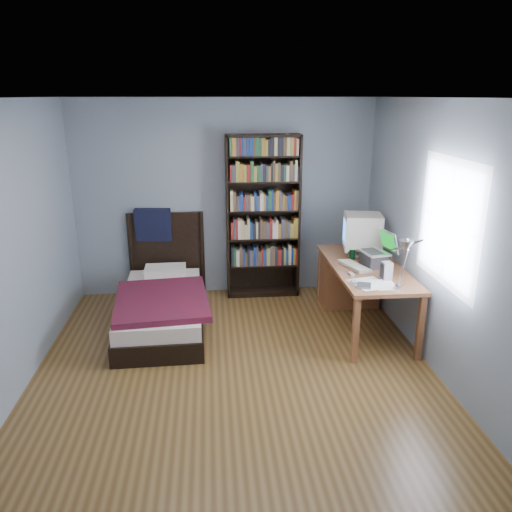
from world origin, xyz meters
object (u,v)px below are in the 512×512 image
laptop (375,256)px  bed (162,302)px  desk_lamp (405,251)px  soda_can (352,254)px  desk (353,277)px  speaker (387,271)px  bookshelf (263,217)px  keyboard (354,266)px  crt_monitor (361,231)px

laptop → bed: (-2.36, 0.32, -0.58)m
desk_lamp → soda_can: (-0.06, 1.34, -0.45)m
soda_can → bed: 2.25m
desk → speaker: speaker is taller
bookshelf → desk: bearing=-31.2°
desk → speaker: bearing=-85.6°
desk → bookshelf: bearing=148.8°
desk → desk_lamp: bearing=-91.1°
laptop → desk: bearing=100.3°
desk → bookshelf: bookshelf is taller
desk → keyboard: keyboard is taller
laptop → bed: 2.45m
laptop → soda_can: laptop is taller
desk → desk_lamp: size_ratio=2.66×
keyboard → speaker: bearing=-79.8°
soda_can → bookshelf: size_ratio=0.06×
desk_lamp → keyboard: bearing=96.4°
keyboard → bookshelf: size_ratio=0.21×
crt_monitor → desk: bearing=132.9°
desk → laptop: 0.65m
desk → laptop: size_ratio=4.23×
speaker → soda_can: size_ratio=1.61×
desk → laptop: bearing=-79.7°
keyboard → soda_can: bearing=60.2°
soda_can → bed: size_ratio=0.06×
bed → keyboard: bearing=-9.2°
desk_lamp → keyboard: size_ratio=1.48×
desk → bed: bed is taller
keyboard → soda_can: size_ratio=3.71×
speaker → bookshelf: bookshelf is taller
laptop → bed: bed is taller
soda_can → bookshelf: bookshelf is taller
desk → laptop: laptop is taller
keyboard → bed: bed is taller
crt_monitor → bookshelf: bookshelf is taller
laptop → desk_lamp: (-0.12, -1.08, 0.40)m
speaker → bookshelf: size_ratio=0.09×
bookshelf → crt_monitor: bearing=-32.1°
bed → desk_lamp: bearing=-31.9°
laptop → speaker: bearing=-92.5°
crt_monitor → speaker: (0.02, -0.85, -0.18)m
desk → laptop: (0.09, -0.49, 0.42)m
desk → desk_lamp: 1.77m
crt_monitor → speaker: crt_monitor is taller
bookshelf → bed: (-1.24, -0.79, -0.78)m
keyboard → soda_can: 0.30m
keyboard → bookshelf: (-0.88, 1.14, 0.30)m
laptop → bookshelf: size_ratio=0.19×
desk_lamp → soda_can: bearing=92.6°
bed → bookshelf: bearing=32.5°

